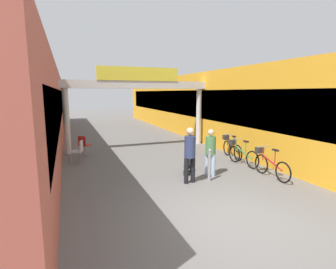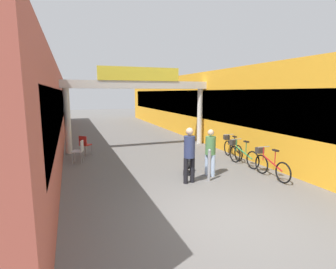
{
  "view_description": "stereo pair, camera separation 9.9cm",
  "coord_description": "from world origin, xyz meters",
  "px_view_note": "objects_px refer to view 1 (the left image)",
  "views": [
    {
      "loc": [
        -3.32,
        -4.59,
        2.78
      ],
      "look_at": [
        0.0,
        3.97,
        1.3
      ],
      "focal_mm": 28.0,
      "sensor_mm": 36.0,
      "label": 1
    },
    {
      "loc": [
        -3.23,
        -4.63,
        2.78
      ],
      "look_at": [
        0.0,
        3.97,
        1.3
      ],
      "focal_mm": 28.0,
      "sensor_mm": 36.0,
      "label": 2
    }
  ],
  "objects_px": {
    "pedestrian_with_dog": "(190,152)",
    "dog_on_leash": "(188,165)",
    "bicycle_green_second": "(241,154)",
    "bicycle_red_nearest": "(269,164)",
    "bicycle_black_third": "(231,148)",
    "cafe_chair_aluminium_nearer": "(79,150)",
    "bollard_post_metal": "(210,165)",
    "pedestrian_companion": "(211,150)",
    "cafe_chair_red_farther": "(84,144)"
  },
  "relations": [
    {
      "from": "bicycle_red_nearest",
      "to": "bollard_post_metal",
      "type": "relative_size",
      "value": 1.64
    },
    {
      "from": "bicycle_black_third",
      "to": "bollard_post_metal",
      "type": "relative_size",
      "value": 1.63
    },
    {
      "from": "dog_on_leash",
      "to": "bicycle_red_nearest",
      "type": "height_order",
      "value": "bicycle_red_nearest"
    },
    {
      "from": "dog_on_leash",
      "to": "bicycle_green_second",
      "type": "distance_m",
      "value": 2.44
    },
    {
      "from": "dog_on_leash",
      "to": "cafe_chair_aluminium_nearer",
      "type": "distance_m",
      "value": 4.46
    },
    {
      "from": "bicycle_green_second",
      "to": "bollard_post_metal",
      "type": "distance_m",
      "value": 2.42
    },
    {
      "from": "pedestrian_companion",
      "to": "bollard_post_metal",
      "type": "distance_m",
      "value": 0.66
    },
    {
      "from": "bicycle_red_nearest",
      "to": "bollard_post_metal",
      "type": "height_order",
      "value": "bollard_post_metal"
    },
    {
      "from": "pedestrian_with_dog",
      "to": "dog_on_leash",
      "type": "xyz_separation_m",
      "value": [
        0.36,
        0.86,
        -0.7
      ]
    },
    {
      "from": "bollard_post_metal",
      "to": "cafe_chair_aluminium_nearer",
      "type": "distance_m",
      "value": 5.3
    },
    {
      "from": "bollard_post_metal",
      "to": "cafe_chair_aluminium_nearer",
      "type": "bearing_deg",
      "value": 135.07
    },
    {
      "from": "pedestrian_with_dog",
      "to": "cafe_chair_aluminium_nearer",
      "type": "xyz_separation_m",
      "value": [
        -3.08,
        3.69,
        -0.45
      ]
    },
    {
      "from": "pedestrian_companion",
      "to": "cafe_chair_aluminium_nearer",
      "type": "distance_m",
      "value": 5.22
    },
    {
      "from": "bicycle_green_second",
      "to": "pedestrian_companion",
      "type": "bearing_deg",
      "value": -157.71
    },
    {
      "from": "pedestrian_with_dog",
      "to": "bicycle_black_third",
      "type": "relative_size",
      "value": 1.03
    },
    {
      "from": "cafe_chair_red_farther",
      "to": "pedestrian_companion",
      "type": "bearing_deg",
      "value": -49.64
    },
    {
      "from": "bollard_post_metal",
      "to": "cafe_chair_red_farther",
      "type": "bearing_deg",
      "value": 125.44
    },
    {
      "from": "bollard_post_metal",
      "to": "cafe_chair_aluminium_nearer",
      "type": "xyz_separation_m",
      "value": [
        -3.75,
        3.74,
        0.02
      ]
    },
    {
      "from": "bicycle_green_second",
      "to": "dog_on_leash",
      "type": "bearing_deg",
      "value": -173.19
    },
    {
      "from": "cafe_chair_aluminium_nearer",
      "to": "pedestrian_companion",
      "type": "bearing_deg",
      "value": -39.1
    },
    {
      "from": "pedestrian_with_dog",
      "to": "pedestrian_companion",
      "type": "distance_m",
      "value": 1.05
    },
    {
      "from": "dog_on_leash",
      "to": "bollard_post_metal",
      "type": "xyz_separation_m",
      "value": [
        0.32,
        -0.91,
        0.23
      ]
    },
    {
      "from": "bicycle_green_second",
      "to": "cafe_chair_red_farther",
      "type": "distance_m",
      "value": 6.73
    },
    {
      "from": "dog_on_leash",
      "to": "pedestrian_companion",
      "type": "bearing_deg",
      "value": -36.76
    },
    {
      "from": "pedestrian_with_dog",
      "to": "bicycle_black_third",
      "type": "xyz_separation_m",
      "value": [
        3.07,
        2.25,
        -0.56
      ]
    },
    {
      "from": "pedestrian_with_dog",
      "to": "bollard_post_metal",
      "type": "xyz_separation_m",
      "value": [
        0.67,
        -0.05,
        -0.47
      ]
    },
    {
      "from": "bicycle_red_nearest",
      "to": "cafe_chair_aluminium_nearer",
      "type": "distance_m",
      "value": 7.12
    },
    {
      "from": "bicycle_red_nearest",
      "to": "bicycle_black_third",
      "type": "bearing_deg",
      "value": 82.8
    },
    {
      "from": "pedestrian_companion",
      "to": "cafe_chair_aluminium_nearer",
      "type": "bearing_deg",
      "value": 140.9
    },
    {
      "from": "pedestrian_with_dog",
      "to": "bicycle_black_third",
      "type": "distance_m",
      "value": 3.84
    },
    {
      "from": "pedestrian_companion",
      "to": "bollard_post_metal",
      "type": "height_order",
      "value": "pedestrian_companion"
    },
    {
      "from": "pedestrian_companion",
      "to": "pedestrian_with_dog",
      "type": "bearing_deg",
      "value": -157.01
    },
    {
      "from": "cafe_chair_aluminium_nearer",
      "to": "pedestrian_with_dog",
      "type": "bearing_deg",
      "value": -50.2
    },
    {
      "from": "pedestrian_companion",
      "to": "dog_on_leash",
      "type": "bearing_deg",
      "value": 143.24
    },
    {
      "from": "bicycle_green_second",
      "to": "bicycle_black_third",
      "type": "relative_size",
      "value": 1.01
    },
    {
      "from": "cafe_chair_aluminium_nearer",
      "to": "bicycle_black_third",
      "type": "bearing_deg",
      "value": -13.24
    },
    {
      "from": "pedestrian_with_dog",
      "to": "bicycle_green_second",
      "type": "bearing_deg",
      "value": 22.54
    },
    {
      "from": "bicycle_black_third",
      "to": "pedestrian_companion",
      "type": "bearing_deg",
      "value": -138.79
    },
    {
      "from": "bicycle_red_nearest",
      "to": "cafe_chair_aluminium_nearer",
      "type": "xyz_separation_m",
      "value": [
        -5.81,
        4.12,
        0.1
      ]
    },
    {
      "from": "pedestrian_with_dog",
      "to": "bicycle_red_nearest",
      "type": "relative_size",
      "value": 1.02
    },
    {
      "from": "pedestrian_with_dog",
      "to": "bicycle_green_second",
      "type": "relative_size",
      "value": 1.03
    },
    {
      "from": "pedestrian_with_dog",
      "to": "dog_on_leash",
      "type": "relative_size",
      "value": 2.64
    },
    {
      "from": "bicycle_red_nearest",
      "to": "bicycle_green_second",
      "type": "bearing_deg",
      "value": 88.26
    },
    {
      "from": "pedestrian_with_dog",
      "to": "bicycle_red_nearest",
      "type": "distance_m",
      "value": 2.82
    },
    {
      "from": "bicycle_green_second",
      "to": "bicycle_red_nearest",
      "type": "bearing_deg",
      "value": -91.74
    },
    {
      "from": "cafe_chair_aluminium_nearer",
      "to": "cafe_chair_red_farther",
      "type": "distance_m",
      "value": 1.2
    },
    {
      "from": "bicycle_black_third",
      "to": "cafe_chair_aluminium_nearer",
      "type": "height_order",
      "value": "bicycle_black_third"
    },
    {
      "from": "dog_on_leash",
      "to": "bicycle_black_third",
      "type": "distance_m",
      "value": 3.05
    },
    {
      "from": "pedestrian_with_dog",
      "to": "cafe_chair_aluminium_nearer",
      "type": "distance_m",
      "value": 4.83
    },
    {
      "from": "pedestrian_with_dog",
      "to": "bicycle_red_nearest",
      "type": "xyz_separation_m",
      "value": [
        2.73,
        -0.42,
        -0.56
      ]
    }
  ]
}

